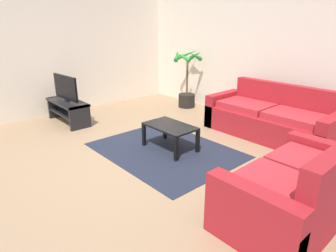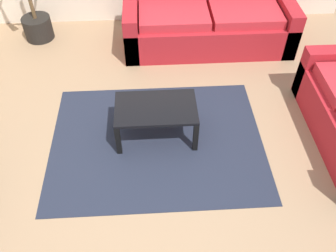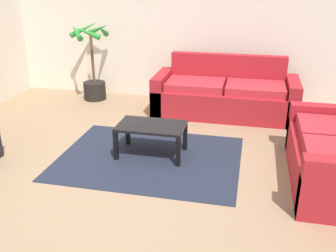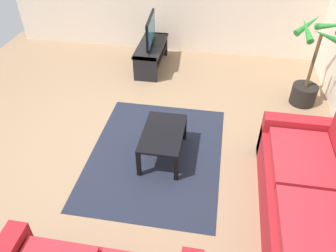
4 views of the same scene
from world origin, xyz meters
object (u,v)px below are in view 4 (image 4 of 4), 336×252
couch_main (313,204)px  tv_stand (151,52)px  tv (151,30)px  coffee_table (163,136)px  potted_palm (310,74)px

couch_main → tv_stand: 3.88m
couch_main → tv: size_ratio=2.65×
tv_stand → coffee_table: size_ratio=1.35×
tv_stand → coffee_table: 2.43m
couch_main → coffee_table: (-0.76, -1.70, 0.04)m
tv_stand → coffee_table: bearing=15.4°
couch_main → coffee_table: size_ratio=2.72×
coffee_table → potted_palm: 2.53m
potted_palm → coffee_table: bearing=-51.1°
couch_main → potted_palm: bearing=173.5°
couch_main → tv_stand: bearing=-142.9°
couch_main → tv_stand: couch_main is taller
tv_stand → tv: tv is taller
tv_stand → couch_main: bearing=37.1°
couch_main → tv_stand: size_ratio=2.02×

